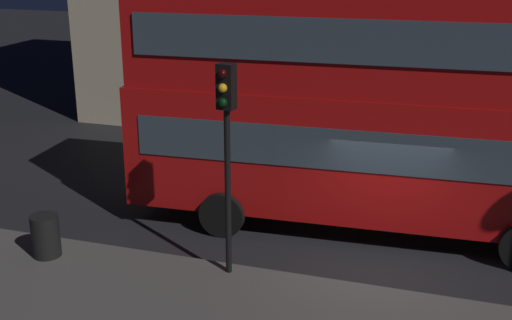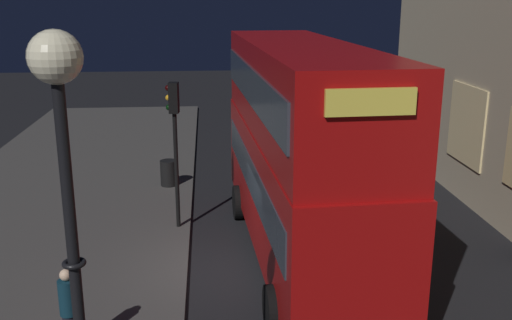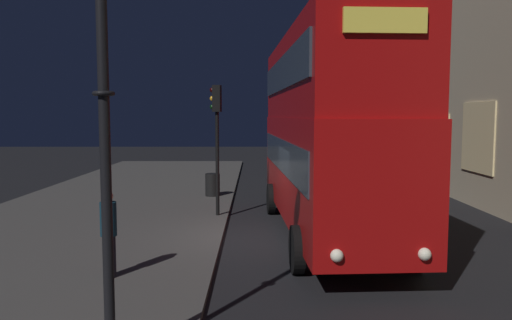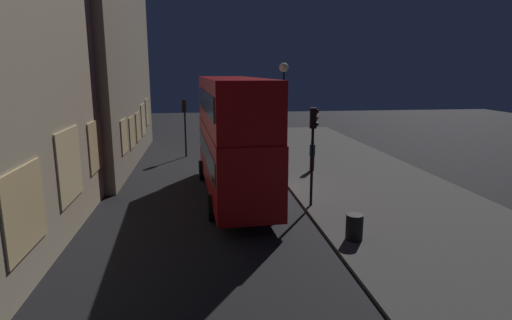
% 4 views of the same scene
% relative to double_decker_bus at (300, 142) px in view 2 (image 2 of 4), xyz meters
% --- Properties ---
extents(ground_plane, '(80.00, 80.00, 0.00)m').
position_rel_double_decker_bus_xyz_m(ground_plane, '(0.82, -1.99, -3.09)').
color(ground_plane, black).
extents(sidewalk_slab, '(44.00, 8.54, 0.12)m').
position_rel_double_decker_bus_xyz_m(sidewalk_slab, '(0.82, -7.15, -3.03)').
color(sidewalk_slab, '#423F3D').
rests_on(sidewalk_slab, ground).
extents(double_decker_bus, '(10.76, 3.21, 5.54)m').
position_rel_double_decker_bus_xyz_m(double_decker_bus, '(0.00, 0.00, 0.00)').
color(double_decker_bus, '#9E0C0C').
rests_on(double_decker_bus, ground).
extents(traffic_light_near_kerb, '(0.35, 0.38, 4.22)m').
position_rel_double_decker_bus_xyz_m(traffic_light_near_kerb, '(-2.02, -3.23, 0.06)').
color(traffic_light_near_kerb, black).
rests_on(traffic_light_near_kerb, sidewalk_slab).
extents(street_lamp, '(0.59, 0.59, 6.22)m').
position_rel_double_decker_bus_xyz_m(street_lamp, '(7.78, -3.89, 1.84)').
color(street_lamp, black).
rests_on(street_lamp, sidewalk_slab).
extents(pedestrian, '(0.33, 0.33, 1.76)m').
position_rel_double_decker_bus_xyz_m(pedestrian, '(4.24, -4.94, -2.06)').
color(pedestrian, black).
rests_on(pedestrian, sidewalk_slab).
extents(litter_bin, '(0.59, 0.59, 0.91)m').
position_rel_double_decker_bus_xyz_m(litter_bin, '(-5.92, -3.71, -2.52)').
color(litter_bin, black).
rests_on(litter_bin, sidewalk_slab).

